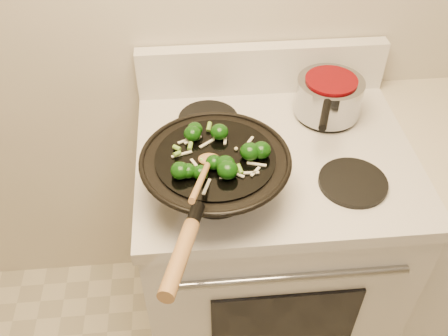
{
  "coord_description": "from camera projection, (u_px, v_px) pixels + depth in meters",
  "views": [
    {
      "loc": [
        -0.5,
        0.13,
        1.85
      ],
      "look_at": [
        -0.42,
        1.01,
        1.02
      ],
      "focal_mm": 40.0,
      "sensor_mm": 36.0,
      "label": 1
    }
  ],
  "objects": [
    {
      "name": "stove",
      "position": [
        266.0,
        248.0,
        1.72
      ],
      "size": [
        0.78,
        0.67,
        1.08
      ],
      "color": "white",
      "rests_on": "ground"
    },
    {
      "name": "wok",
      "position": [
        215.0,
        173.0,
        1.23
      ],
      "size": [
        0.37,
        0.6,
        0.18
      ],
      "color": "black",
      "rests_on": "stove"
    },
    {
      "name": "stirfry",
      "position": [
        216.0,
        155.0,
        1.18
      ],
      "size": [
        0.24,
        0.24,
        0.04
      ],
      "color": "#0B3307",
      "rests_on": "wok"
    },
    {
      "name": "wooden_spoon",
      "position": [
        205.0,
        170.0,
        1.11
      ],
      "size": [
        0.09,
        0.25,
        0.1
      ],
      "color": "#A37340",
      "rests_on": "wok"
    },
    {
      "name": "saucepan",
      "position": [
        329.0,
        96.0,
        1.48
      ],
      "size": [
        0.2,
        0.31,
        0.11
      ],
      "color": "#96989E",
      "rests_on": "stove"
    }
  ]
}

